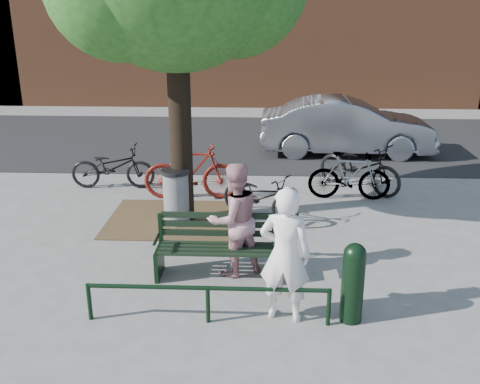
{
  "coord_description": "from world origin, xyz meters",
  "views": [
    {
      "loc": [
        0.65,
        -7.02,
        3.76
      ],
      "look_at": [
        0.31,
        1.0,
        0.98
      ],
      "focal_mm": 40.0,
      "sensor_mm": 36.0,
      "label": 1
    }
  ],
  "objects_px": {
    "bollard": "(353,280)",
    "parked_car": "(346,126)",
    "person_right": "(234,220)",
    "bicycle_c": "(260,197)",
    "park_bench": "(216,245)",
    "person_left": "(285,255)",
    "litter_bin": "(176,197)"
  },
  "relations": [
    {
      "from": "person_right",
      "to": "bollard",
      "type": "relative_size",
      "value": 1.61
    },
    {
      "from": "person_left",
      "to": "parked_car",
      "type": "bearing_deg",
      "value": -91.58
    },
    {
      "from": "litter_bin",
      "to": "parked_car",
      "type": "height_order",
      "value": "parked_car"
    },
    {
      "from": "bicycle_c",
      "to": "parked_car",
      "type": "height_order",
      "value": "parked_car"
    },
    {
      "from": "person_right",
      "to": "parked_car",
      "type": "height_order",
      "value": "person_right"
    },
    {
      "from": "park_bench",
      "to": "bicycle_c",
      "type": "relative_size",
      "value": 1.02
    },
    {
      "from": "person_left",
      "to": "bollard",
      "type": "height_order",
      "value": "person_left"
    },
    {
      "from": "person_left",
      "to": "bicycle_c",
      "type": "xyz_separation_m",
      "value": [
        -0.33,
        3.34,
        -0.43
      ]
    },
    {
      "from": "park_bench",
      "to": "parked_car",
      "type": "bearing_deg",
      "value": 67.72
    },
    {
      "from": "litter_bin",
      "to": "person_right",
      "type": "bearing_deg",
      "value": -58.15
    },
    {
      "from": "person_right",
      "to": "bollard",
      "type": "bearing_deg",
      "value": 110.66
    },
    {
      "from": "person_right",
      "to": "bicycle_c",
      "type": "bearing_deg",
      "value": -130.56
    },
    {
      "from": "person_right",
      "to": "bicycle_c",
      "type": "xyz_separation_m",
      "value": [
        0.36,
        2.14,
        -0.4
      ]
    },
    {
      "from": "person_left",
      "to": "litter_bin",
      "type": "height_order",
      "value": "person_left"
    },
    {
      "from": "person_left",
      "to": "litter_bin",
      "type": "distance_m",
      "value": 3.58
    },
    {
      "from": "person_right",
      "to": "parked_car",
      "type": "xyz_separation_m",
      "value": [
        2.63,
        6.97,
        -0.1
      ]
    },
    {
      "from": "person_left",
      "to": "bicycle_c",
      "type": "distance_m",
      "value": 3.39
    },
    {
      "from": "person_right",
      "to": "parked_car",
      "type": "bearing_deg",
      "value": -141.55
    },
    {
      "from": "park_bench",
      "to": "person_left",
      "type": "bearing_deg",
      "value": -49.92
    },
    {
      "from": "park_bench",
      "to": "litter_bin",
      "type": "distance_m",
      "value": 2.12
    },
    {
      "from": "bicycle_c",
      "to": "park_bench",
      "type": "bearing_deg",
      "value": -160.44
    },
    {
      "from": "person_right",
      "to": "litter_bin",
      "type": "distance_m",
      "value": 2.2
    },
    {
      "from": "bollard",
      "to": "parked_car",
      "type": "height_order",
      "value": "parked_car"
    },
    {
      "from": "person_left",
      "to": "park_bench",
      "type": "bearing_deg",
      "value": -38.17
    },
    {
      "from": "person_right",
      "to": "bicycle_c",
      "type": "distance_m",
      "value": 2.21
    },
    {
      "from": "bollard",
      "to": "person_left",
      "type": "bearing_deg",
      "value": 178.55
    },
    {
      "from": "litter_bin",
      "to": "bollard",
      "type": "bearing_deg",
      "value": -48.81
    },
    {
      "from": "park_bench",
      "to": "parked_car",
      "type": "relative_size",
      "value": 0.38
    },
    {
      "from": "park_bench",
      "to": "person_right",
      "type": "bearing_deg",
      "value": 15.38
    },
    {
      "from": "parked_car",
      "to": "bollard",
      "type": "bearing_deg",
      "value": 173.66
    },
    {
      "from": "parked_car",
      "to": "person_right",
      "type": "bearing_deg",
      "value": 160.58
    },
    {
      "from": "person_left",
      "to": "person_right",
      "type": "bearing_deg",
      "value": -48.3
    }
  ]
}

